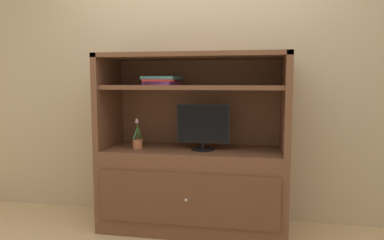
{
  "coord_description": "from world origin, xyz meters",
  "views": [
    {
      "loc": [
        0.53,
        -2.52,
        1.26
      ],
      "look_at": [
        0.0,
        0.35,
        0.94
      ],
      "focal_mm": 33.37,
      "sensor_mm": 36.0,
      "label": 1
    }
  ],
  "objects_px": {
    "potted_plant": "(138,142)",
    "magazine_stack": "(162,81)",
    "media_console": "(193,172)",
    "tv_monitor": "(203,126)"
  },
  "relations": [
    {
      "from": "tv_monitor",
      "to": "potted_plant",
      "type": "distance_m",
      "value": 0.57
    },
    {
      "from": "potted_plant",
      "to": "media_console",
      "type": "bearing_deg",
      "value": 10.14
    },
    {
      "from": "potted_plant",
      "to": "magazine_stack",
      "type": "relative_size",
      "value": 0.73
    },
    {
      "from": "media_console",
      "to": "potted_plant",
      "type": "height_order",
      "value": "media_console"
    },
    {
      "from": "media_console",
      "to": "tv_monitor",
      "type": "height_order",
      "value": "media_console"
    },
    {
      "from": "tv_monitor",
      "to": "magazine_stack",
      "type": "distance_m",
      "value": 0.52
    },
    {
      "from": "media_console",
      "to": "tv_monitor",
      "type": "distance_m",
      "value": 0.41
    },
    {
      "from": "magazine_stack",
      "to": "media_console",
      "type": "bearing_deg",
      "value": 1.09
    },
    {
      "from": "media_console",
      "to": "potted_plant",
      "type": "bearing_deg",
      "value": -169.86
    },
    {
      "from": "media_console",
      "to": "magazine_stack",
      "type": "relative_size",
      "value": 4.4
    }
  ]
}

